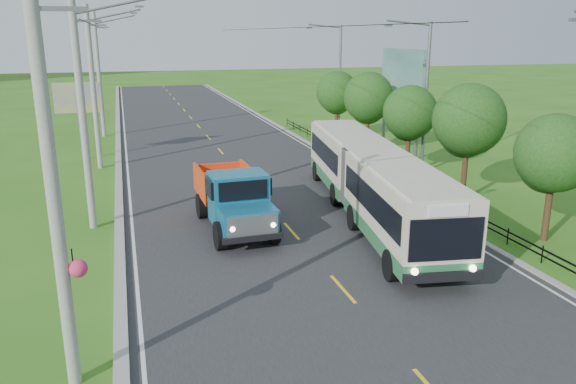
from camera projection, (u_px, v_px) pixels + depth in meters
name	position (u px, v px, depth m)	size (l,w,h in m)	color
ground	(343.00, 289.00, 18.90)	(240.00, 240.00, 0.00)	#326818
road	(231.00, 163.00, 37.36)	(14.00, 120.00, 0.02)	#28282B
curb_left	(118.00, 169.00, 35.38)	(0.40, 120.00, 0.15)	#9E9E99
curb_right	(332.00, 156.00, 39.29)	(0.30, 120.00, 0.10)	#9E9E99
edge_line_left	(128.00, 169.00, 35.55)	(0.12, 120.00, 0.00)	silver
edge_line_right	(325.00, 157.00, 39.16)	(0.12, 120.00, 0.00)	silver
centre_dash	(343.00, 289.00, 18.89)	(0.12, 2.20, 0.00)	yellow
railing_right	(380.00, 171.00, 33.92)	(0.04, 40.00, 0.60)	black
pole_nearest	(56.00, 190.00, 12.55)	(3.51, 0.44, 10.00)	gray
pole_near	(83.00, 113.00, 23.57)	(3.51, 0.32, 10.00)	gray
pole_mid	(94.00, 88.00, 34.65)	(3.51, 0.32, 10.00)	gray
pole_far	(99.00, 75.00, 45.73)	(3.51, 0.32, 10.00)	gray
tree_second	(553.00, 157.00, 22.60)	(3.18, 3.26, 5.30)	#382314
tree_third	(468.00, 123.00, 28.01)	(3.60, 3.62, 6.00)	#382314
tree_fourth	(410.00, 115.00, 33.66)	(3.24, 3.31, 5.40)	#382314
tree_fifth	(368.00, 100.00, 39.12)	(3.48, 3.52, 5.80)	#382314
tree_back	(337.00, 94.00, 44.72)	(3.30, 3.36, 5.50)	#382314
streetlight_mid	(424.00, 93.00, 33.38)	(3.02, 0.20, 9.07)	slate
streetlight_far	(338.00, 76.00, 46.31)	(3.02, 0.20, 9.07)	slate
planter_near	(464.00, 208.00, 26.70)	(0.64, 0.64, 0.67)	silver
planter_mid	(389.00, 171.00, 34.08)	(0.64, 0.64, 0.67)	silver
planter_far	(340.00, 146.00, 41.47)	(0.64, 0.64, 0.67)	silver
billboard_left	(78.00, 103.00, 37.42)	(3.00, 0.20, 5.20)	slate
billboard_right	(402.00, 78.00, 39.25)	(0.24, 6.00, 7.30)	slate
bus	(372.00, 177.00, 25.78)	(5.22, 17.07, 3.25)	#2A693D
dump_truck	(234.00, 195.00, 24.37)	(2.76, 6.60, 2.74)	#166285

